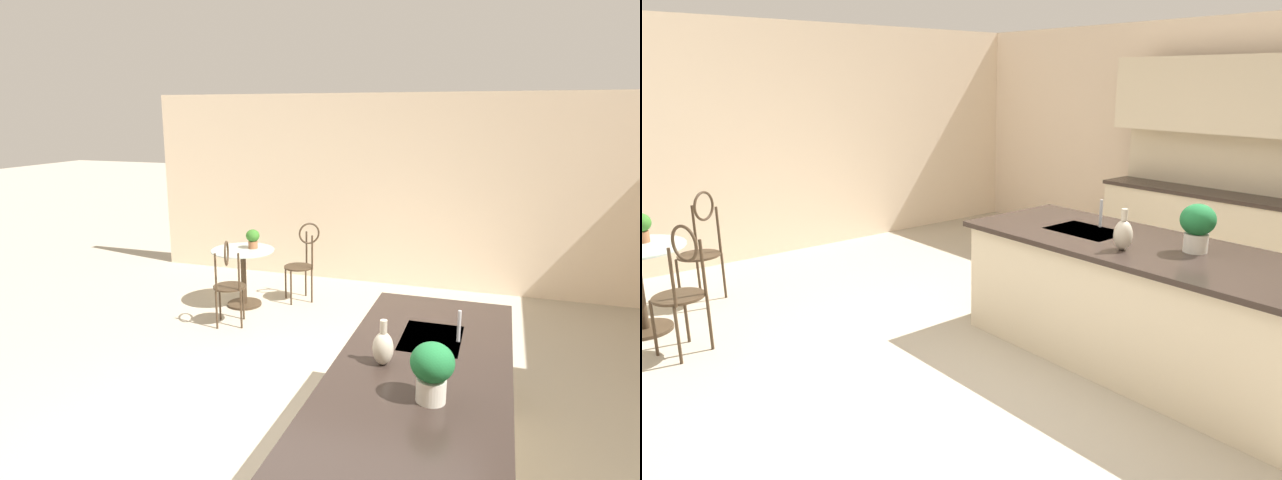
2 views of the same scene
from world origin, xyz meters
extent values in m
plane|color=#B2A893|center=(0.00, 0.00, 0.00)|extent=(40.00, 40.00, 0.00)
cube|color=beige|center=(-4.26, 0.00, 1.35)|extent=(0.12, 7.80, 2.70)
cube|color=beige|center=(0.30, 0.85, 0.44)|extent=(2.70, 0.96, 0.88)
cube|color=#2D231E|center=(0.30, 0.85, 0.90)|extent=(2.80, 1.06, 0.04)
cube|color=#B2B5BA|center=(-0.25, 0.85, 0.91)|extent=(0.56, 0.40, 0.03)
cylinder|color=#3D2D1E|center=(-2.72, -1.82, 0.01)|extent=(0.44, 0.44, 0.03)
cylinder|color=#3D2D1E|center=(-2.72, -1.82, 0.38)|extent=(0.07, 0.07, 0.69)
cylinder|color=#B2C6C1|center=(-2.72, -1.82, 0.73)|extent=(0.80, 0.80, 0.01)
cylinder|color=#3D2D1E|center=(-2.91, -1.25, 0.23)|extent=(0.03, 0.03, 0.45)
cylinder|color=#3D2D1E|center=(-3.14, -1.41, 0.23)|extent=(0.03, 0.03, 0.45)
cylinder|color=#3D2D1E|center=(-3.08, -1.02, 0.23)|extent=(0.03, 0.03, 0.45)
cylinder|color=#3D2D1E|center=(-3.31, -1.19, 0.23)|extent=(0.03, 0.03, 0.45)
cylinder|color=#3D2D1E|center=(-3.11, -1.22, 0.46)|extent=(0.53, 0.53, 0.02)
cylinder|color=#3D2D1E|center=(-3.09, -1.02, 0.68)|extent=(0.03, 0.03, 0.45)
cylinder|color=#3D2D1E|center=(-3.30, -1.18, 0.68)|extent=(0.03, 0.03, 0.45)
torus|color=#3D2D1E|center=(-3.20, -1.10, 0.90)|extent=(0.19, 0.24, 0.28)
cylinder|color=#3D2D1E|center=(-2.16, -1.86, 0.23)|extent=(0.03, 0.03, 0.45)
cylinder|color=#3D2D1E|center=(-2.26, -1.60, 0.23)|extent=(0.03, 0.03, 0.45)
cylinder|color=#3D2D1E|center=(-1.90, -1.76, 0.23)|extent=(0.03, 0.03, 0.45)
cylinder|color=#3D2D1E|center=(-2.00, -1.50, 0.23)|extent=(0.03, 0.03, 0.45)
cylinder|color=#3D2D1E|center=(-2.08, -1.68, 0.46)|extent=(0.49, 0.49, 0.02)
cylinder|color=#3D2D1E|center=(-1.89, -1.75, 0.68)|extent=(0.03, 0.03, 0.45)
cylinder|color=#3D2D1E|center=(-1.98, -1.51, 0.68)|extent=(0.03, 0.03, 0.45)
torus|color=#3D2D1E|center=(-1.94, -1.63, 0.90)|extent=(0.27, 0.12, 0.28)
cylinder|color=#B2B5BA|center=(-0.25, 1.03, 1.03)|extent=(0.02, 0.02, 0.22)
cylinder|color=#9E603D|center=(-2.82, -1.73, 0.79)|extent=(0.12, 0.12, 0.10)
ellipsoid|color=#357226|center=(-2.82, -1.73, 0.91)|extent=(0.17, 0.17, 0.16)
cylinder|color=beige|center=(0.60, 0.95, 0.98)|extent=(0.16, 0.16, 0.13)
ellipsoid|color=#1D6A34|center=(0.60, 0.95, 1.15)|extent=(0.24, 0.24, 0.21)
ellipsoid|color=#BCB29E|center=(0.25, 0.62, 1.02)|extent=(0.13, 0.13, 0.21)
cylinder|color=#BCB29E|center=(0.25, 0.62, 1.17)|extent=(0.04, 0.04, 0.08)
camera|label=1|loc=(3.29, 1.23, 2.43)|focal=30.51mm
camera|label=2|loc=(2.56, -2.77, 2.07)|focal=33.47mm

